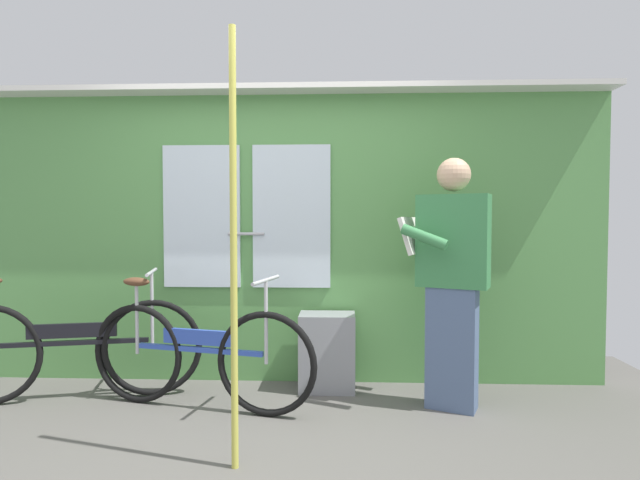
% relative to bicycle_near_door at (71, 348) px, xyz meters
% --- Properties ---
extents(ground_plane, '(6.10, 4.36, 0.04)m').
position_rel_bicycle_near_door_xyz_m(ground_plane, '(1.35, -0.86, -0.39)').
color(ground_plane, '#56544F').
extents(train_door_wall, '(5.10, 0.28, 2.27)m').
position_rel_bicycle_near_door_xyz_m(train_door_wall, '(1.34, 0.51, 0.81)').
color(train_door_wall, '#56934C').
rests_on(train_door_wall, ground_plane).
extents(bicycle_near_door, '(1.73, 0.56, 0.90)m').
position_rel_bicycle_near_door_xyz_m(bicycle_near_door, '(0.00, 0.00, 0.00)').
color(bicycle_near_door, black).
rests_on(bicycle_near_door, ground_plane).
extents(bicycle_leaning_behind, '(1.60, 0.52, 0.89)m').
position_rel_bicycle_near_door_xyz_m(bicycle_leaning_behind, '(0.93, -0.12, -0.01)').
color(bicycle_leaning_behind, black).
rests_on(bicycle_leaning_behind, ground_plane).
extents(passenger_reading_newspaper, '(0.63, 0.57, 1.67)m').
position_rel_bicycle_near_door_xyz_m(passenger_reading_newspaper, '(2.62, -0.03, 0.51)').
color(passenger_reading_newspaper, slate).
rests_on(passenger_reading_newspaper, ground_plane).
extents(trash_bin_by_wall, '(0.41, 0.28, 0.57)m').
position_rel_bicycle_near_door_xyz_m(trash_bin_by_wall, '(1.78, 0.30, -0.09)').
color(trash_bin_by_wall, gray).
rests_on(trash_bin_by_wall, ground_plane).
extents(handrail_pole, '(0.04, 0.04, 2.23)m').
position_rel_bicycle_near_door_xyz_m(handrail_pole, '(1.34, -0.90, 0.74)').
color(handrail_pole, '#C6C14C').
rests_on(handrail_pole, ground_plane).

